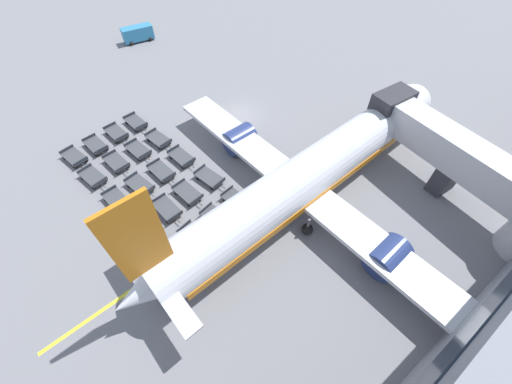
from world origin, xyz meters
name	(u,v)px	position (x,y,z in m)	size (l,w,h in m)	color
ground_plane	(241,114)	(0.00, 0.00, 0.00)	(500.00, 500.00, 0.00)	gray
jet_bridge	(477,174)	(23.73, 8.68, 3.92)	(19.80, 5.40, 6.46)	silver
airplane	(307,177)	(14.44, -2.72, 2.90)	(34.69, 37.68, 11.92)	silver
service_van	(138,33)	(-26.13, -1.88, 1.21)	(2.75, 4.98, 2.24)	teal
baggage_dolly_row_near_col_a	(74,157)	(-4.20, -18.91, 0.48)	(3.77, 2.26, 0.92)	#424449
baggage_dolly_row_near_col_b	(93,177)	(-0.12, -18.30, 0.48)	(3.77, 2.25, 0.92)	#424449
baggage_dolly_row_near_col_c	(117,200)	(4.25, -17.50, 0.48)	(3.75, 2.00, 0.92)	#424449
baggage_dolly_row_near_col_d	(142,227)	(8.50, -16.85, 0.48)	(3.76, 2.16, 0.92)	#424449
baggage_dolly_row_near_col_e	(171,255)	(12.64, -16.13, 0.48)	(3.77, 2.24, 0.92)	#424449
baggage_dolly_row_mid_a_col_a	(96,145)	(-4.67, -16.43, 0.48)	(3.76, 2.05, 0.92)	#424449
baggage_dolly_row_mid_a_col_b	(117,162)	(-0.68, -15.61, 0.48)	(3.76, 2.05, 0.92)	#424449
baggage_dolly_row_mid_a_col_c	(140,185)	(3.81, -14.96, 0.48)	(3.77, 2.24, 0.92)	#424449
baggage_dolly_row_mid_a_col_d	(167,209)	(8.05, -14.15, 0.48)	(3.74, 1.97, 0.92)	#424449
baggage_dolly_row_mid_a_col_e	(195,237)	(12.30, -13.57, 0.48)	(3.77, 2.23, 0.92)	#424449
baggage_dolly_row_mid_b_col_a	(116,133)	(-5.30, -13.81, 0.48)	(3.75, 2.03, 0.92)	#424449
baggage_dolly_row_mid_b_col_b	(138,150)	(-1.08, -12.99, 0.48)	(3.76, 2.11, 0.92)	#424449
baggage_dolly_row_mid_b_col_c	(162,171)	(3.38, -12.39, 0.48)	(3.75, 2.02, 0.92)	#424449
baggage_dolly_row_mid_b_col_d	(188,193)	(7.55, -11.66, 0.48)	(3.76, 2.06, 0.92)	#424449
baggage_dolly_row_mid_b_col_e	(217,218)	(11.75, -10.99, 0.48)	(3.77, 2.26, 0.92)	#424449
baggage_dolly_row_far_col_a	(136,122)	(-5.79, -11.23, 0.48)	(3.75, 1.99, 0.92)	#424449
baggage_dolly_row_far_col_b	(159,139)	(-1.37, -10.42, 0.48)	(3.77, 2.18, 0.92)	#424449
baggage_dolly_row_far_col_c	(181,157)	(2.76, -9.74, 0.48)	(3.75, 2.03, 0.92)	#424449
baggage_dolly_row_far_col_d	(209,178)	(7.11, -8.90, 0.48)	(3.77, 2.24, 0.92)	#424449
baggage_dolly_row_far_col_e	(237,201)	(11.23, -8.35, 0.48)	(3.76, 2.08, 0.92)	#424449
stand_guidance_stripe	(227,224)	(12.58, -10.42, 0.00)	(2.51, 33.31, 0.01)	yellow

